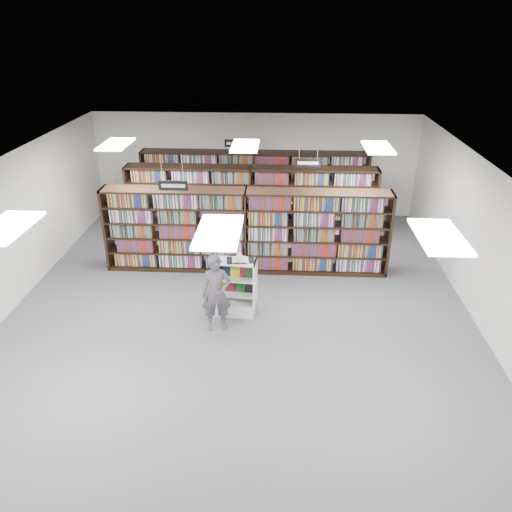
{
  "coord_description": "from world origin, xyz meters",
  "views": [
    {
      "loc": [
        0.85,
        -9.29,
        5.86
      ],
      "look_at": [
        0.33,
        0.5,
        1.1
      ],
      "focal_mm": 35.0,
      "sensor_mm": 36.0,
      "label": 1
    }
  ],
  "objects_px": {
    "shopper": "(216,294)",
    "endcap_display": "(235,294)",
    "open_book": "(240,259)",
    "bookshelf_row_near": "(246,231)"
  },
  "relations": [
    {
      "from": "shopper",
      "to": "endcap_display",
      "type": "bearing_deg",
      "value": 55.82
    },
    {
      "from": "bookshelf_row_near",
      "to": "shopper",
      "type": "height_order",
      "value": "bookshelf_row_near"
    },
    {
      "from": "bookshelf_row_near",
      "to": "open_book",
      "type": "xyz_separation_m",
      "value": [
        0.03,
        -2.08,
        0.25
      ]
    },
    {
      "from": "open_book",
      "to": "shopper",
      "type": "relative_size",
      "value": 0.37
    },
    {
      "from": "endcap_display",
      "to": "shopper",
      "type": "relative_size",
      "value": 0.77
    },
    {
      "from": "open_book",
      "to": "shopper",
      "type": "height_order",
      "value": "shopper"
    },
    {
      "from": "bookshelf_row_near",
      "to": "shopper",
      "type": "xyz_separation_m",
      "value": [
        -0.4,
        -2.7,
        -0.22
      ]
    },
    {
      "from": "endcap_display",
      "to": "open_book",
      "type": "bearing_deg",
      "value": -8.33
    },
    {
      "from": "bookshelf_row_near",
      "to": "endcap_display",
      "type": "relative_size",
      "value": 5.51
    },
    {
      "from": "bookshelf_row_near",
      "to": "shopper",
      "type": "relative_size",
      "value": 4.24
    }
  ]
}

